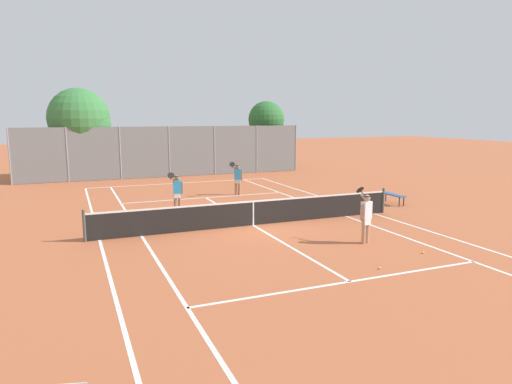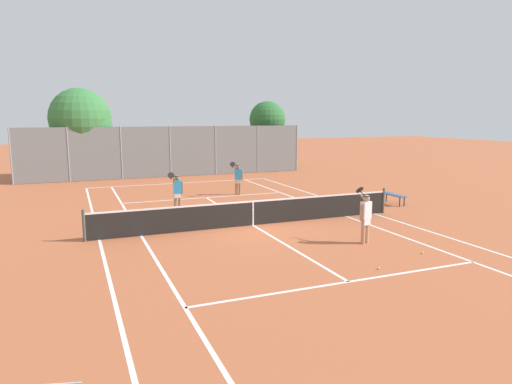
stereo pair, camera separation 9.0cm
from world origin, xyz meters
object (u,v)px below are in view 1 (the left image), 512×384
loose_tennis_ball_1 (250,180)px  courtside_bench (393,195)px  loose_tennis_ball_0 (380,268)px  player_far_right (238,177)px  tree_behind_left (82,121)px  player_far_left (177,191)px  tree_behind_right (266,120)px  loose_tennis_ball_2 (423,253)px  tennis_net (253,212)px  player_near_side (366,215)px

loose_tennis_ball_1 → courtside_bench: (3.34, -9.76, 0.38)m
loose_tennis_ball_0 → courtside_bench: bearing=49.2°
player_far_right → courtside_bench: (5.89, -5.04, -0.52)m
loose_tennis_ball_0 → tree_behind_left: 23.81m
player_far_left → courtside_bench: player_far_left is taller
player_far_right → loose_tennis_ball_0: bearing=-92.3°
tree_behind_right → player_far_left: bearing=-126.7°
loose_tennis_ball_0 → courtside_bench: (6.39, 7.41, 0.38)m
courtside_bench → loose_tennis_ball_2: bearing=-122.5°
loose_tennis_ball_2 → tree_behind_right: tree_behind_right is taller
player_far_left → tree_behind_left: size_ratio=0.30×
tennis_net → tree_behind_right: size_ratio=2.31×
player_far_left → tennis_net: bearing=-58.9°
tree_behind_left → loose_tennis_ball_0: bearing=-73.7°
player_near_side → loose_tennis_ball_2: size_ratio=26.88×
player_near_side → loose_tennis_ball_1: bearing=82.8°
tennis_net → player_near_side: bearing=-56.1°
player_far_right → loose_tennis_ball_2: bearing=-82.3°
loose_tennis_ball_0 → loose_tennis_ball_2: same height
player_near_side → tennis_net: bearing=123.9°
tennis_net → courtside_bench: tennis_net is taller
tennis_net → tree_behind_right: tree_behind_right is taller
player_far_right → courtside_bench: bearing=-40.5°
loose_tennis_ball_1 → loose_tennis_ball_2: size_ratio=1.00×
courtside_bench → player_near_side: bearing=-135.5°
player_near_side → player_far_left: 8.42m
courtside_bench → tree_behind_right: bearing=89.0°
loose_tennis_ball_1 → tree_behind_right: (3.60, 5.62, 3.72)m
loose_tennis_ball_2 → loose_tennis_ball_1: bearing=86.7°
loose_tennis_ball_0 → tree_behind_right: size_ratio=0.01×
tree_behind_left → tennis_net: bearing=-72.2°
player_far_right → loose_tennis_ball_0: size_ratio=26.88×
loose_tennis_ball_0 → loose_tennis_ball_1: 17.44m
loose_tennis_ball_1 → loose_tennis_ball_2: same height
player_far_left → loose_tennis_ball_2: 10.32m
player_far_right → courtside_bench: size_ratio=1.18×
loose_tennis_ball_1 → tree_behind_right: size_ratio=0.01×
tennis_net → loose_tennis_ball_2: (3.36, -5.25, -0.48)m
tennis_net → loose_tennis_ball_0: size_ratio=181.82×
player_near_side → loose_tennis_ball_1: (1.89, 14.89, -0.89)m
player_far_right → loose_tennis_ball_2: 11.93m
tennis_net → tree_behind_left: tree_behind_left is taller
courtside_bench → tree_behind_right: size_ratio=0.29×
loose_tennis_ball_1 → player_far_right: bearing=-118.4°
tennis_net → player_far_left: 4.07m
player_near_side → loose_tennis_ball_1: 15.04m
loose_tennis_ball_0 → player_far_left: bearing=109.7°
player_far_left → loose_tennis_ball_2: size_ratio=26.88×
player_far_right → tree_behind_right: tree_behind_right is taller
tennis_net → player_far_right: player_far_right is taller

